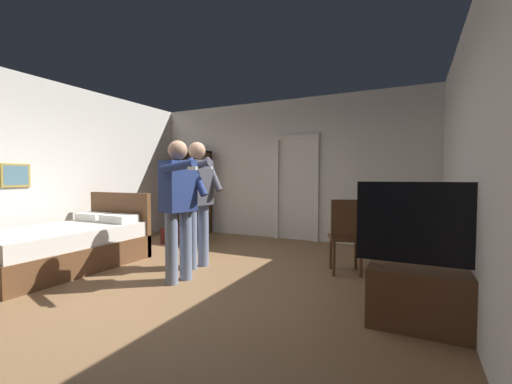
# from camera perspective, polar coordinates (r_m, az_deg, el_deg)

# --- Properties ---
(ground_plane) EXTENTS (6.88, 6.88, 0.00)m
(ground_plane) POSITION_cam_1_polar(r_m,az_deg,el_deg) (4.18, -11.95, -15.17)
(ground_plane) COLOR olive
(wall_back) EXTENTS (6.04, 0.12, 2.86)m
(wall_back) POSITION_cam_1_polar(r_m,az_deg,el_deg) (6.79, 4.77, 3.91)
(wall_back) COLOR silver
(wall_back) RESTS_ON ground_plane
(wall_left) EXTENTS (0.15, 6.49, 2.86)m
(wall_left) POSITION_cam_1_polar(r_m,az_deg,el_deg) (6.27, -34.00, 3.59)
(wall_left) COLOR silver
(wall_left) RESTS_ON ground_plane
(wall_right) EXTENTS (0.12, 6.49, 2.86)m
(wall_right) POSITION_cam_1_polar(r_m,az_deg,el_deg) (3.18, 35.20, 4.97)
(wall_right) COLOR silver
(wall_right) RESTS_ON ground_plane
(doorway_frame) EXTENTS (0.93, 0.08, 2.13)m
(doorway_frame) POSITION_cam_1_polar(r_m,az_deg,el_deg) (6.60, 7.10, 2.13)
(doorway_frame) COLOR white
(doorway_frame) RESTS_ON ground_plane
(bed) EXTENTS (1.31, 2.09, 1.02)m
(bed) POSITION_cam_1_polar(r_m,az_deg,el_deg) (5.37, -30.33, -8.16)
(bed) COLOR brown
(bed) RESTS_ON ground_plane
(bookshelf) EXTENTS (0.89, 0.32, 1.87)m
(bookshelf) POSITION_cam_1_polar(r_m,az_deg,el_deg) (7.65, -11.04, 0.56)
(bookshelf) COLOR #4C331E
(bookshelf) RESTS_ON ground_plane
(tv_flatscreen) EXTENTS (1.18, 0.40, 1.24)m
(tv_flatscreen) POSITION_cam_1_polar(r_m,az_deg,el_deg) (3.14, 28.36, -14.39)
(tv_flatscreen) COLOR brown
(tv_flatscreen) RESTS_ON ground_plane
(side_table) EXTENTS (0.70, 0.70, 0.70)m
(side_table) POSITION_cam_1_polar(r_m,az_deg,el_deg) (4.34, 22.95, -8.17)
(side_table) COLOR #4C331E
(side_table) RESTS_ON ground_plane
(laptop) EXTENTS (0.34, 0.35, 0.15)m
(laptop) POSITION_cam_1_polar(r_m,az_deg,el_deg) (4.26, 22.62, -4.62)
(laptop) COLOR black
(laptop) RESTS_ON side_table
(bottle_on_table) EXTENTS (0.06, 0.06, 0.28)m
(bottle_on_table) POSITION_cam_1_polar(r_m,az_deg,el_deg) (4.21, 24.88, -3.82)
(bottle_on_table) COLOR #273628
(bottle_on_table) RESTS_ON side_table
(wooden_chair) EXTENTS (0.54, 0.54, 0.99)m
(wooden_chair) POSITION_cam_1_polar(r_m,az_deg,el_deg) (4.41, 15.63, -7.00)
(wooden_chair) COLOR brown
(wooden_chair) RESTS_ON ground_plane
(person_blue_shirt) EXTENTS (0.71, 0.65, 1.72)m
(person_blue_shirt) POSITION_cam_1_polar(r_m,az_deg,el_deg) (4.01, -13.42, -1.54)
(person_blue_shirt) COLOR slate
(person_blue_shirt) RESTS_ON ground_plane
(person_striped_shirt) EXTENTS (0.66, 0.65, 1.77)m
(person_striped_shirt) POSITION_cam_1_polar(r_m,az_deg,el_deg) (4.60, -10.20, -0.61)
(person_striped_shirt) COLOR slate
(person_striped_shirt) RESTS_ON ground_plane
(suitcase_dark) EXTENTS (0.54, 0.40, 0.32)m
(suitcase_dark) POSITION_cam_1_polar(r_m,az_deg,el_deg) (6.76, -10.86, -6.93)
(suitcase_dark) COLOR black
(suitcase_dark) RESTS_ON ground_plane
(suitcase_small) EXTENTS (0.60, 0.40, 0.30)m
(suitcase_small) POSITION_cam_1_polar(r_m,az_deg,el_deg) (6.49, -13.68, -7.43)
(suitcase_small) COLOR #4C1919
(suitcase_small) RESTS_ON ground_plane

